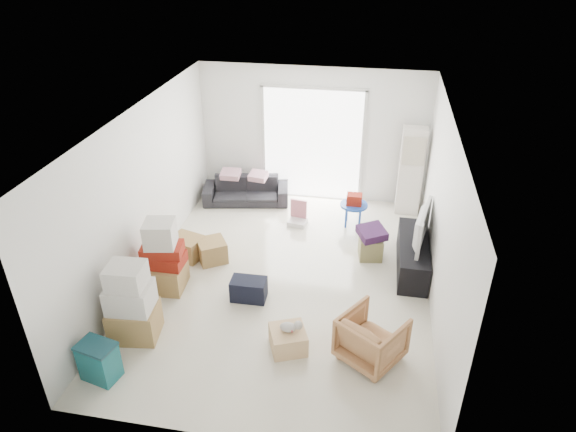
# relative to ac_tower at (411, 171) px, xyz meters

# --- Properties ---
(room_shell) EXTENTS (4.98, 6.48, 3.18)m
(room_shell) POSITION_rel_ac_tower_xyz_m (-1.95, -2.65, 0.48)
(room_shell) COLOR beige
(room_shell) RESTS_ON ground
(sliding_door) EXTENTS (2.10, 0.04, 2.33)m
(sliding_door) POSITION_rel_ac_tower_xyz_m (-1.95, 0.33, 0.37)
(sliding_door) COLOR white
(sliding_door) RESTS_ON room_shell
(ac_tower) EXTENTS (0.45, 0.30, 1.75)m
(ac_tower) POSITION_rel_ac_tower_xyz_m (0.00, 0.00, 0.00)
(ac_tower) COLOR silver
(ac_tower) RESTS_ON room_shell
(tv_console) EXTENTS (0.47, 1.56, 0.52)m
(tv_console) POSITION_rel_ac_tower_xyz_m (0.05, -1.97, -0.62)
(tv_console) COLOR black
(tv_console) RESTS_ON room_shell
(television) EXTENTS (0.80, 1.15, 0.14)m
(television) POSITION_rel_ac_tower_xyz_m (0.05, -1.97, -0.29)
(television) COLOR black
(television) RESTS_ON tv_console
(sofa) EXTENTS (1.77, 0.79, 0.67)m
(sofa) POSITION_rel_ac_tower_xyz_m (-3.23, -0.15, -0.54)
(sofa) COLOR #232227
(sofa) RESTS_ON room_shell
(pillow_left) EXTENTS (0.37, 0.30, 0.11)m
(pillow_left) POSITION_rel_ac_tower_xyz_m (-3.54, -0.14, -0.15)
(pillow_left) COLOR #C08C9D
(pillow_left) RESTS_ON sofa
(pillow_right) EXTENTS (0.35, 0.30, 0.11)m
(pillow_right) POSITION_rel_ac_tower_xyz_m (-2.97, -0.12, -0.15)
(pillow_right) COLOR #C08C9D
(pillow_right) RESTS_ON sofa
(armchair) EXTENTS (0.98, 0.97, 0.74)m
(armchair) POSITION_rel_ac_tower_xyz_m (-0.54, -4.13, -0.50)
(armchair) COLOR tan
(armchair) RESTS_ON room_shell
(storage_bins) EXTENTS (0.52, 0.42, 0.53)m
(storage_bins) POSITION_rel_ac_tower_xyz_m (-3.85, -5.06, -0.61)
(storage_bins) COLOR #115B63
(storage_bins) RESTS_ON room_shell
(box_stack_a) EXTENTS (0.70, 0.61, 1.16)m
(box_stack_a) POSITION_rel_ac_tower_xyz_m (-3.75, -4.27, -0.35)
(box_stack_a) COLOR olive
(box_stack_a) RESTS_ON room_shell
(box_stack_b) EXTENTS (0.66, 0.61, 1.18)m
(box_stack_b) POSITION_rel_ac_tower_xyz_m (-3.75, -3.16, -0.36)
(box_stack_b) COLOR olive
(box_stack_b) RESTS_ON room_shell
(box_stack_c) EXTENTS (0.62, 0.56, 0.38)m
(box_stack_c) POSITION_rel_ac_tower_xyz_m (-3.72, -2.29, -0.69)
(box_stack_c) COLOR olive
(box_stack_c) RESTS_ON room_shell
(loose_box) EXTENTS (0.61, 0.61, 0.37)m
(loose_box) POSITION_rel_ac_tower_xyz_m (-3.27, -2.32, -0.69)
(loose_box) COLOR olive
(loose_box) RESTS_ON room_shell
(duffel_bag) EXTENTS (0.54, 0.33, 0.34)m
(duffel_bag) POSITION_rel_ac_tower_xyz_m (-2.41, -3.21, -0.71)
(duffel_bag) COLOR black
(duffel_bag) RESTS_ON room_shell
(ottoman) EXTENTS (0.43, 0.43, 0.38)m
(ottoman) POSITION_rel_ac_tower_xyz_m (-0.64, -1.75, -0.68)
(ottoman) COLOR #928E55
(ottoman) RESTS_ON room_shell
(blanket) EXTENTS (0.56, 0.56, 0.14)m
(blanket) POSITION_rel_ac_tower_xyz_m (-0.64, -1.75, -0.42)
(blanket) COLOR #3B1B45
(blanket) RESTS_ON ottoman
(kids_table) EXTENTS (0.52, 0.52, 0.64)m
(kids_table) POSITION_rel_ac_tower_xyz_m (-1.01, -0.71, -0.42)
(kids_table) COLOR #1B45A9
(kids_table) RESTS_ON room_shell
(toy_walker) EXTENTS (0.38, 0.35, 0.45)m
(toy_walker) POSITION_rel_ac_tower_xyz_m (-2.04, -0.83, -0.75)
(toy_walker) COLOR silver
(toy_walker) RESTS_ON room_shell
(wood_crate) EXTENTS (0.59, 0.59, 0.30)m
(wood_crate) POSITION_rel_ac_tower_xyz_m (-1.63, -4.15, -0.72)
(wood_crate) COLOR #E2AF82
(wood_crate) RESTS_ON room_shell
(plush_bunny) EXTENTS (0.30, 0.17, 0.15)m
(plush_bunny) POSITION_rel_ac_tower_xyz_m (-1.60, -4.14, -0.50)
(plush_bunny) COLOR #B2ADA8
(plush_bunny) RESTS_ON wood_crate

